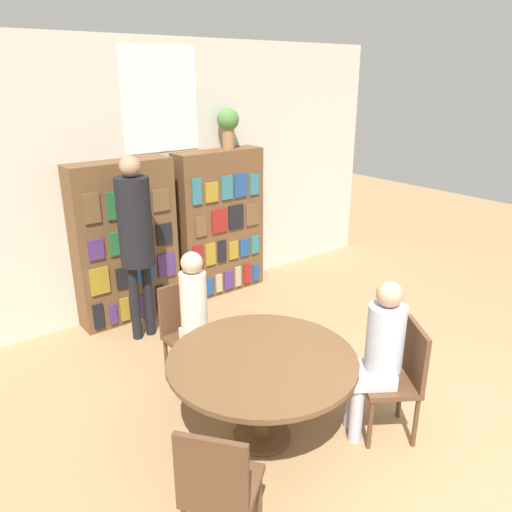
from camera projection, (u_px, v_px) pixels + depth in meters
The scene contains 12 objects.
ground_plane at pixel (449, 483), 3.39m from camera, with size 16.00×16.00×0.00m, color #9E7A51.
wall_back at pixel (164, 177), 5.72m from camera, with size 6.40×0.07×3.00m.
bookshelf_left at pixel (126, 243), 5.43m from camera, with size 1.12×0.34×1.78m.
bookshelf_right at pixel (220, 223), 6.15m from camera, with size 1.12×0.34×1.78m.
flower_vase at pixel (228, 124), 5.83m from camera, with size 0.26×0.26×0.47m.
reading_table at pixel (262, 369), 3.62m from camera, with size 1.38×1.38×0.70m.
chair_near_camera at pixel (218, 486), 2.72m from camera, with size 0.56×0.56×0.91m.
chair_left_side at pixel (186, 328), 4.39m from camera, with size 0.41×0.41×0.91m.
chair_far_side at pixel (400, 375), 3.72m from camera, with size 0.56×0.56×0.91m.
seated_reader_left at pixel (197, 316), 4.19m from camera, with size 0.24×0.36×1.26m.
seated_reader_right at pixel (379, 350), 3.63m from camera, with size 0.42×0.41×1.27m.
librarian_standing at pixel (135, 229), 4.90m from camera, with size 0.33×0.60×1.90m.
Camera 1 is at (-2.67, -1.28, 2.62)m, focal length 35.00 mm.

